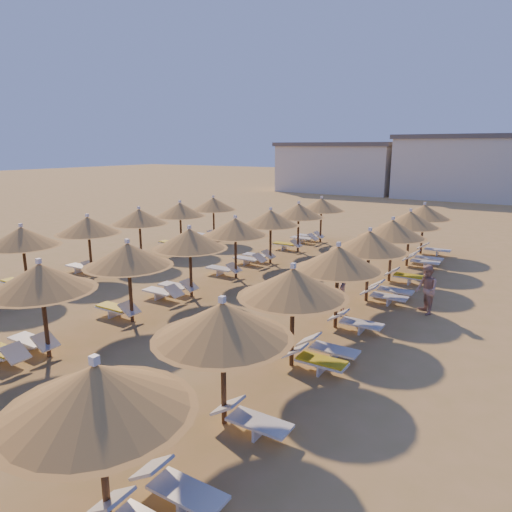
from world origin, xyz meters
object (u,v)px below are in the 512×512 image
Objects in this scene: parasol_row_east at (318,271)px; parasol_row_west at (161,247)px; beachgoer_a at (342,293)px; beachgoer_b at (426,290)px.

parasol_row_west is at bearing 180.00° from parasol_row_east.
parasol_row_west reaches higher than beachgoer_a.
parasol_row_east is 1.00× the size of parasol_row_west.
parasol_row_west is 9.70m from beachgoer_b.
parasol_row_east reaches higher than beachgoer_b.
parasol_row_east is at bearing 0.00° from parasol_row_west.
beachgoer_a is 3.06m from beachgoer_b.
parasol_row_east is 17.62× the size of beachgoer_b.
beachgoer_a is at bearing -90.13° from beachgoer_b.
beachgoer_a is at bearing 95.43° from parasol_row_east.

